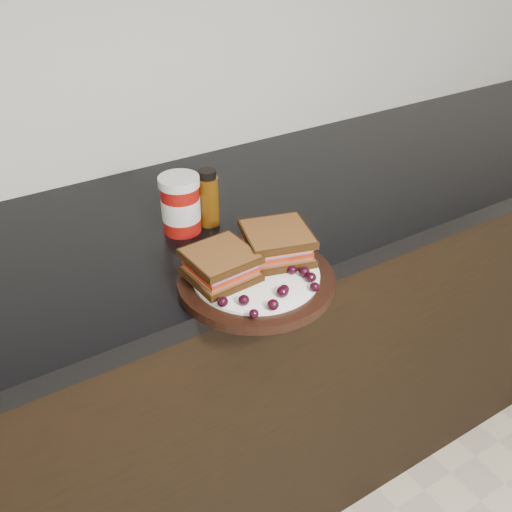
{
  "coord_description": "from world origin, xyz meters",
  "views": [
    {
      "loc": [
        -0.3,
        0.73,
        1.5
      ],
      "look_at": [
        0.14,
        1.43,
        0.96
      ],
      "focal_mm": 40.0,
      "sensor_mm": 36.0,
      "label": 1
    }
  ],
  "objects_px": {
    "sandwich_left": "(221,265)",
    "oil_bottle": "(208,198)",
    "plate": "(256,280)",
    "condiment_jar": "(181,204)"
  },
  "relations": [
    {
      "from": "condiment_jar",
      "to": "oil_bottle",
      "type": "relative_size",
      "value": 0.99
    },
    {
      "from": "sandwich_left",
      "to": "plate",
      "type": "bearing_deg",
      "value": -25.68
    },
    {
      "from": "sandwich_left",
      "to": "oil_bottle",
      "type": "relative_size",
      "value": 0.9
    },
    {
      "from": "condiment_jar",
      "to": "oil_bottle",
      "type": "xyz_separation_m",
      "value": [
        0.06,
        -0.0,
        0.0
      ]
    },
    {
      "from": "sandwich_left",
      "to": "condiment_jar",
      "type": "relative_size",
      "value": 0.91
    },
    {
      "from": "sandwich_left",
      "to": "condiment_jar",
      "type": "bearing_deg",
      "value": 78.27
    },
    {
      "from": "plate",
      "to": "oil_bottle",
      "type": "height_order",
      "value": "oil_bottle"
    },
    {
      "from": "sandwich_left",
      "to": "oil_bottle",
      "type": "xyz_separation_m",
      "value": [
        0.09,
        0.21,
        0.01
      ]
    },
    {
      "from": "sandwich_left",
      "to": "oil_bottle",
      "type": "height_order",
      "value": "oil_bottle"
    },
    {
      "from": "plate",
      "to": "condiment_jar",
      "type": "xyz_separation_m",
      "value": [
        -0.03,
        0.24,
        0.05
      ]
    }
  ]
}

